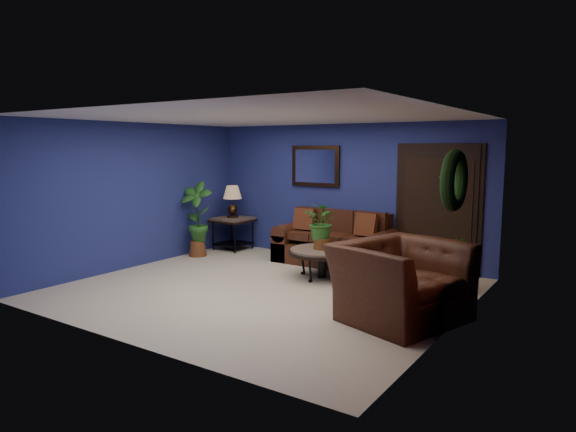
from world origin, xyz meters
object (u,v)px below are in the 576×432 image
Objects in this scene: coffee_table at (322,252)px; table_lamp at (232,198)px; end_table at (233,225)px; armchair at (400,281)px; side_chair at (346,239)px; sofa at (336,246)px.

table_lamp is (-2.65, 0.96, 0.66)m from coffee_table.
armchair reaches higher than end_table.
table_lamp is 0.76× the size of side_chair.
table_lamp is (-0.00, 0.00, 0.56)m from end_table.
coffee_table is 1.03m from side_chair.
side_chair is at bearing 9.93° from sofa.
side_chair is 0.57× the size of armchair.
sofa reaches higher than side_chair.
table_lamp is 4.99m from armchair.
armchair is (1.90, -2.25, 0.00)m from side_chair.
sofa is at bearing 0.73° from end_table.
armchair is at bearing -26.16° from table_lamp.
sofa is 3.40× the size of table_lamp.
table_lamp is (-2.38, -0.03, 0.75)m from sofa.
armchair reaches higher than coffee_table.
coffee_table is 1.73× the size of table_lamp.
coffee_table is at bearing -82.86° from side_chair.
coffee_table is at bearing 74.02° from armchair.
armchair is at bearing -46.89° from sofa.
sofa is 1.48× the size of armchair.
sofa is 2.49m from table_lamp.
table_lamp is at bearing 160.04° from coffee_table.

